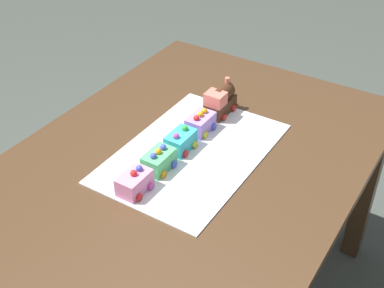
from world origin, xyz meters
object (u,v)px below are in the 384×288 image
at_px(cake_car_caboose_turquoise, 181,141).
at_px(dining_table, 186,186).
at_px(cake_car_flatbed_lavender, 200,123).
at_px(cake_car_gondola_mint_green, 159,160).
at_px(cake_car_hopper_bubblegum, 135,182).
at_px(cake_locomotive, 220,101).

bearing_deg(cake_car_caboose_turquoise, dining_table, 51.29).
relative_size(cake_car_flatbed_lavender, cake_car_gondola_mint_green, 1.00).
distance_m(dining_table, cake_car_flatbed_lavender, 0.21).
distance_m(cake_car_gondola_mint_green, cake_car_hopper_bubblegum, 0.12).
xyz_separation_m(cake_car_caboose_turquoise, cake_car_hopper_bubblegum, (0.24, 0.00, 0.00)).
distance_m(cake_car_flatbed_lavender, cake_car_caboose_turquoise, 0.12).
xyz_separation_m(dining_table, cake_car_hopper_bubblegum, (0.20, -0.04, 0.14)).
xyz_separation_m(cake_locomotive, cake_car_flatbed_lavender, (0.13, -0.00, -0.02)).
xyz_separation_m(dining_table, cake_car_flatbed_lavender, (-0.15, -0.04, 0.14)).
relative_size(cake_locomotive, cake_car_flatbed_lavender, 1.40).
bearing_deg(cake_car_flatbed_lavender, cake_car_hopper_bubblegum, 0.00).
height_order(dining_table, cake_car_flatbed_lavender, cake_car_flatbed_lavender).
xyz_separation_m(dining_table, cake_car_caboose_turquoise, (-0.03, -0.04, 0.14)).
bearing_deg(cake_car_caboose_turquoise, cake_car_hopper_bubblegum, 0.00).
distance_m(dining_table, cake_car_caboose_turquoise, 0.15).
xyz_separation_m(cake_locomotive, cake_car_hopper_bubblegum, (0.48, -0.00, -0.02)).
height_order(cake_car_caboose_turquoise, cake_car_gondola_mint_green, same).
height_order(dining_table, cake_car_hopper_bubblegum, cake_car_hopper_bubblegum).
bearing_deg(cake_car_hopper_bubblegum, cake_car_flatbed_lavender, 180.00).
xyz_separation_m(cake_locomotive, cake_car_caboose_turquoise, (0.25, -0.00, -0.02)).
bearing_deg(cake_car_caboose_turquoise, cake_car_flatbed_lavender, 180.00).
relative_size(cake_car_gondola_mint_green, cake_car_hopper_bubblegum, 1.00).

